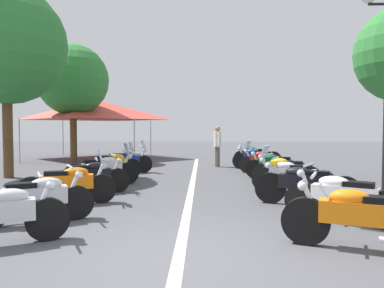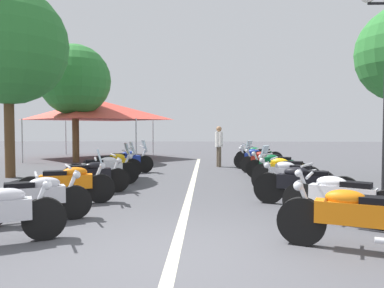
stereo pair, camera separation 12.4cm
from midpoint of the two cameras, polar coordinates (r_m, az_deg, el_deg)
ground_plane at (r=4.95m, az=-2.16°, el=-17.13°), size 80.00×80.00×0.00m
lane_centre_stripe at (r=9.98m, az=0.18°, el=-7.05°), size 19.53×0.16×0.01m
motorcycle_left_row_1 at (r=7.04m, az=-22.57°, el=-7.62°), size 1.08×1.80×0.99m
motorcycle_left_row_2 at (r=8.47m, az=-18.18°, el=-5.73°), size 0.88×2.01×1.21m
motorcycle_left_row_3 at (r=9.66m, az=-15.30°, el=-4.78°), size 1.04×1.98×0.99m
motorcycle_left_row_4 at (r=10.99m, az=-13.19°, el=-3.78°), size 1.02×2.02×1.21m
motorcycle_left_row_5 at (r=12.42m, az=-11.87°, el=-3.07°), size 0.97×1.92×1.21m
motorcycle_left_row_6 at (r=13.67m, az=-10.05°, el=-2.54°), size 1.03×2.06×1.21m
motorcycle_right_row_0 at (r=5.52m, az=24.81°, el=-10.20°), size 1.01×2.07×1.02m
motorcycle_right_row_1 at (r=6.94m, az=22.44°, el=-7.63°), size 1.22×1.85×1.01m
motorcycle_right_row_2 at (r=8.23m, az=17.30°, el=-5.93°), size 1.01×2.09×1.02m
motorcycle_right_row_3 at (r=9.57m, az=15.30°, el=-4.74°), size 1.21×1.90×1.21m
motorcycle_right_row_4 at (r=10.91m, az=14.39°, el=-3.96°), size 1.13×1.80×0.98m
motorcycle_right_row_5 at (r=12.30m, az=13.01°, el=-3.22°), size 0.97×1.90×0.98m
motorcycle_right_row_6 at (r=13.53m, az=11.41°, el=-2.63°), size 1.14×1.77×1.20m
motorcycle_right_row_7 at (r=14.91m, az=10.30°, el=-2.16°), size 1.01×1.89×1.00m
motorcycle_right_row_8 at (r=16.24m, az=10.37°, el=-1.77°), size 0.99×1.98×1.01m
bystander_0 at (r=15.74m, az=4.39°, el=0.15°), size 0.51×0.32×1.73m
roadside_tree_1 at (r=13.99m, az=-26.28°, el=13.43°), size 3.91×3.91×6.34m
roadside_tree_2 at (r=18.70m, az=-17.39°, el=9.31°), size 3.37×3.37×5.62m
event_tent at (r=20.79m, az=-14.43°, el=5.16°), size 6.05×6.05×3.20m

